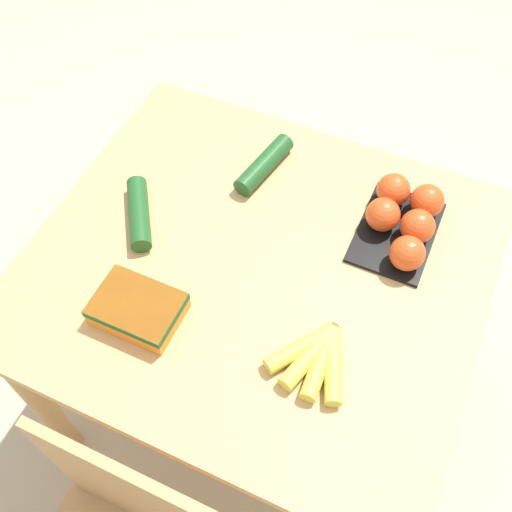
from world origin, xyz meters
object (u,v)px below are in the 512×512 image
Objects in this scene: carrot_bag at (137,308)px; banana_bunch at (316,357)px; tomato_pack at (404,219)px; cucumber_far at (139,213)px; cucumber_near at (264,164)px.

banana_bunch is at bearing -171.67° from carrot_bag.
cucumber_far is at bearing 21.43° from tomato_pack.
carrot_bag is 0.91× the size of cucumber_near.
carrot_bag is at bearing 120.09° from cucumber_far.
tomato_pack is at bearing -134.56° from carrot_bag.
tomato_pack is 0.38m from cucumber_near.
banana_bunch is 0.39m from carrot_bag.
carrot_bag reaches higher than cucumber_far.
tomato_pack reaches higher than cucumber_far.
tomato_pack is 0.63m from cucumber_far.
tomato_pack reaches higher than cucumber_near.
cucumber_far is (0.13, -0.23, -0.01)m from carrot_bag.
cucumber_near and cucumber_far have the same top height.
carrot_bag is (0.45, 0.46, -0.01)m from tomato_pack.
cucumber_far is (0.52, -0.17, 0.01)m from banana_bunch.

